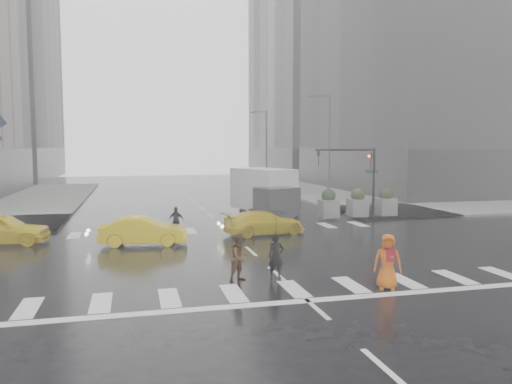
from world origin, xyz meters
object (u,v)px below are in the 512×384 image
object	(u,v)px
traffic_signal_pole	(360,169)
taxi_front	(1,229)
pedestrian_brown	(240,257)
pedestrian_orange	(388,262)
box_truck	(267,194)
taxi_mid	(143,231)

from	to	relation	value
traffic_signal_pole	taxi_front	world-z (taller)	traffic_signal_pole
pedestrian_brown	pedestrian_orange	distance (m)	4.91
pedestrian_orange	taxi_front	distance (m)	17.86
pedestrian_orange	box_truck	xyz separation A→B (m)	(0.08, 15.19, 0.81)
traffic_signal_pole	box_truck	distance (m)	6.20
taxi_front	taxi_mid	bearing A→B (deg)	-98.88
traffic_signal_pole	taxi_mid	xyz separation A→B (m)	(-13.57, -5.40, -2.55)
pedestrian_orange	taxi_mid	size ratio (longest dim) A/B	0.45
traffic_signal_pole	box_truck	world-z (taller)	traffic_signal_pole
traffic_signal_pole	pedestrian_orange	size ratio (longest dim) A/B	2.49
pedestrian_brown	traffic_signal_pole	bearing A→B (deg)	20.73
pedestrian_orange	taxi_front	world-z (taller)	pedestrian_orange
taxi_front	box_truck	world-z (taller)	box_truck
taxi_mid	box_truck	xyz separation A→B (m)	(7.57, 5.83, 1.06)
taxi_mid	taxi_front	bearing A→B (deg)	82.54
traffic_signal_pole	pedestrian_brown	bearing A→B (deg)	-129.76
traffic_signal_pole	box_truck	bearing A→B (deg)	175.92
pedestrian_brown	pedestrian_orange	size ratio (longest dim) A/B	0.90
pedestrian_orange	taxi_front	xyz separation A→B (m)	(-14.00, 11.10, -0.17)
taxi_front	taxi_mid	distance (m)	6.73
pedestrian_orange	taxi_mid	bearing A→B (deg)	152.63
traffic_signal_pole	taxi_front	xyz separation A→B (m)	(-20.08, -3.67, -2.48)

